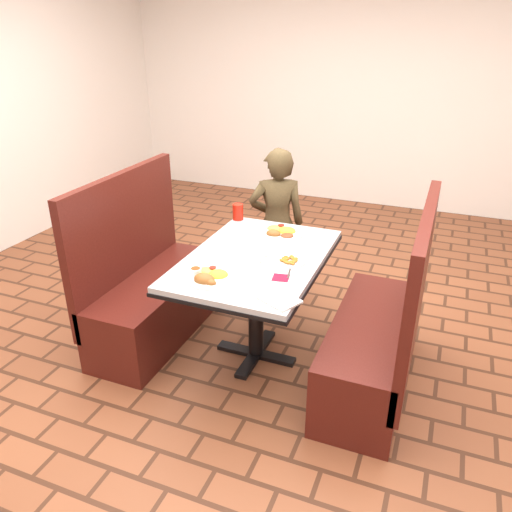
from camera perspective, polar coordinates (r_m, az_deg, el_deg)
name	(u,v)px	position (r m, az deg, el deg)	size (l,w,h in m)	color
room	(256,55)	(2.81, 0.00, 22.03)	(7.00, 7.04, 2.82)	brown
dining_table	(256,270)	(3.14, 0.00, -1.59)	(0.81, 1.21, 0.75)	#B8BABD
booth_bench_left	(152,292)	(3.63, -11.83, -4.06)	(0.47, 1.20, 1.17)	#501912
booth_bench_right	(379,340)	(3.14, 13.87, -9.29)	(0.47, 1.20, 1.17)	#501912
diner_person	(277,224)	(3.98, 2.37, 3.68)	(0.45, 0.29, 1.22)	brown
near_dinner_plate	(209,275)	(2.81, -5.37, -2.13)	(0.28, 0.28, 0.09)	white
far_dinner_plate	(281,231)	(3.41, 2.86, 2.89)	(0.30, 0.30, 0.08)	white
plantain_plate	(290,261)	(3.01, 3.92, -0.58)	(0.18, 0.18, 0.03)	white
maroon_napkin	(281,278)	(2.83, 2.85, -2.49)	(0.09, 0.09, 0.00)	maroon
spoon_utensil	(289,273)	(2.88, 3.80, -1.97)	(0.01, 0.12, 0.00)	silver
red_tumbler	(238,212)	(3.67, -2.08, 5.06)	(0.08, 0.08, 0.12)	red
paper_napkin	(279,300)	(2.61, 2.67, -4.99)	(0.20, 0.15, 0.01)	silver
knife_utensil	(214,279)	(2.81, -4.88, -2.61)	(0.01, 0.19, 0.00)	silver
fork_utensil	(208,277)	(2.83, -5.54, -2.38)	(0.01, 0.14, 0.00)	#BABABE
lettuce_shreds	(265,253)	(3.13, 1.09, 0.33)	(0.28, 0.32, 0.00)	#77AF46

